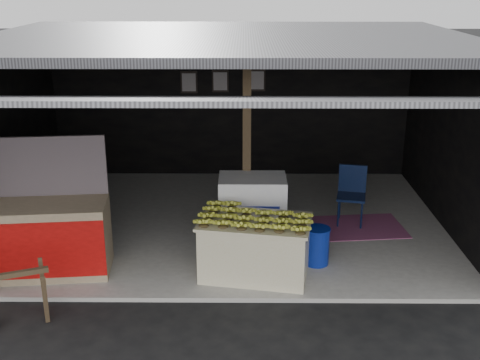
{
  "coord_description": "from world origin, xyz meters",
  "views": [
    {
      "loc": [
        0.27,
        -6.56,
        3.86
      ],
      "look_at": [
        0.2,
        1.49,
        1.1
      ],
      "focal_mm": 45.0,
      "sensor_mm": 36.0,
      "label": 1
    }
  ],
  "objects_px": {
    "banana_table": "(255,248)",
    "plastic_chair": "(352,190)",
    "sawhorse": "(18,292)",
    "water_barrel": "(317,247)",
    "neighbor_stall": "(42,235)",
    "white_crate": "(252,212)"
  },
  "relations": [
    {
      "from": "neighbor_stall",
      "to": "white_crate",
      "type": "bearing_deg",
      "value": 10.63
    },
    {
      "from": "water_barrel",
      "to": "plastic_chair",
      "type": "distance_m",
      "value": 1.69
    },
    {
      "from": "white_crate",
      "to": "plastic_chair",
      "type": "xyz_separation_m",
      "value": [
        1.6,
        0.93,
        0.02
      ]
    },
    {
      "from": "banana_table",
      "to": "water_barrel",
      "type": "xyz_separation_m",
      "value": [
        0.86,
        0.34,
        -0.15
      ]
    },
    {
      "from": "white_crate",
      "to": "banana_table",
      "type": "bearing_deg",
      "value": -88.58
    },
    {
      "from": "banana_table",
      "to": "plastic_chair",
      "type": "distance_m",
      "value": 2.42
    },
    {
      "from": "neighbor_stall",
      "to": "plastic_chair",
      "type": "height_order",
      "value": "neighbor_stall"
    },
    {
      "from": "banana_table",
      "to": "sawhorse",
      "type": "xyz_separation_m",
      "value": [
        -2.72,
        -1.14,
        -0.02
      ]
    },
    {
      "from": "plastic_chair",
      "to": "sawhorse",
      "type": "bearing_deg",
      "value": -133.37
    },
    {
      "from": "white_crate",
      "to": "neighbor_stall",
      "type": "bearing_deg",
      "value": -163.59
    },
    {
      "from": "sawhorse",
      "to": "plastic_chair",
      "type": "xyz_separation_m",
      "value": [
        4.3,
        2.97,
        0.18
      ]
    },
    {
      "from": "neighbor_stall",
      "to": "water_barrel",
      "type": "relative_size",
      "value": 3.63
    },
    {
      "from": "white_crate",
      "to": "plastic_chair",
      "type": "distance_m",
      "value": 1.85
    },
    {
      "from": "neighbor_stall",
      "to": "sawhorse",
      "type": "distance_m",
      "value": 1.22
    },
    {
      "from": "white_crate",
      "to": "water_barrel",
      "type": "bearing_deg",
      "value": -33.0
    },
    {
      "from": "sawhorse",
      "to": "water_barrel",
      "type": "relative_size",
      "value": 1.58
    },
    {
      "from": "banana_table",
      "to": "water_barrel",
      "type": "distance_m",
      "value": 0.93
    },
    {
      "from": "banana_table",
      "to": "plastic_chair",
      "type": "relative_size",
      "value": 1.68
    },
    {
      "from": "banana_table",
      "to": "neighbor_stall",
      "type": "relative_size",
      "value": 0.86
    },
    {
      "from": "banana_table",
      "to": "plastic_chair",
      "type": "xyz_separation_m",
      "value": [
        1.57,
        1.84,
        0.15
      ]
    },
    {
      "from": "water_barrel",
      "to": "plastic_chair",
      "type": "bearing_deg",
      "value": 64.49
    },
    {
      "from": "white_crate",
      "to": "sawhorse",
      "type": "height_order",
      "value": "white_crate"
    }
  ]
}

